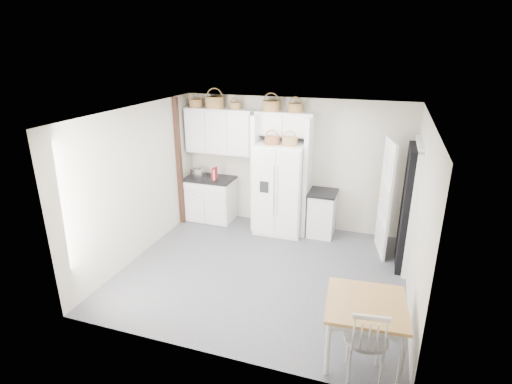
% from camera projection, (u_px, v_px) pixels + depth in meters
% --- Properties ---
extents(floor, '(4.50, 4.50, 0.00)m').
position_uv_depth(floor, '(263.00, 271.00, 6.61)').
color(floor, '#3D3D42').
rests_on(floor, ground).
extents(ceiling, '(4.50, 4.50, 0.00)m').
position_uv_depth(ceiling, '(264.00, 113.00, 5.71)').
color(ceiling, white).
rests_on(ceiling, wall_back).
extents(wall_back, '(4.50, 0.00, 4.50)m').
position_uv_depth(wall_back, '(293.00, 164.00, 7.94)').
color(wall_back, beige).
rests_on(wall_back, floor).
extents(wall_left, '(0.00, 4.00, 4.00)m').
position_uv_depth(wall_left, '(138.00, 183.00, 6.83)').
color(wall_left, beige).
rests_on(wall_left, floor).
extents(wall_right, '(0.00, 4.00, 4.00)m').
position_uv_depth(wall_right, '(419.00, 216.00, 5.49)').
color(wall_right, beige).
rests_on(wall_right, floor).
extents(refrigerator, '(0.92, 0.74, 1.79)m').
position_uv_depth(refrigerator, '(281.00, 189.00, 7.77)').
color(refrigerator, white).
rests_on(refrigerator, floor).
extents(base_cab_left, '(0.96, 0.61, 0.89)m').
position_uv_depth(base_cab_left, '(211.00, 199.00, 8.47)').
color(base_cab_left, white).
rests_on(base_cab_left, floor).
extents(base_cab_right, '(0.48, 0.58, 0.85)m').
position_uv_depth(base_cab_right, '(322.00, 214.00, 7.78)').
color(base_cab_right, white).
rests_on(base_cab_right, floor).
extents(dining_table, '(0.97, 0.97, 0.75)m').
position_uv_depth(dining_table, '(364.00, 330.00, 4.68)').
color(dining_table, olive).
rests_on(dining_table, floor).
extents(windsor_chair, '(0.53, 0.50, 0.98)m').
position_uv_depth(windsor_chair, '(366.00, 339.00, 4.36)').
color(windsor_chair, white).
rests_on(windsor_chair, floor).
extents(counter_left, '(1.00, 0.65, 0.04)m').
position_uv_depth(counter_left, '(210.00, 178.00, 8.31)').
color(counter_left, black).
rests_on(counter_left, base_cab_left).
extents(counter_right, '(0.52, 0.62, 0.04)m').
position_uv_depth(counter_right, '(323.00, 193.00, 7.62)').
color(counter_right, black).
rests_on(counter_right, base_cab_right).
extents(toaster, '(0.26, 0.15, 0.18)m').
position_uv_depth(toaster, '(197.00, 173.00, 8.33)').
color(toaster, silver).
rests_on(toaster, counter_left).
extents(cookbook_red, '(0.07, 0.17, 0.25)m').
position_uv_depth(cookbook_red, '(215.00, 174.00, 8.15)').
color(cookbook_red, maroon).
rests_on(cookbook_red, counter_left).
extents(cookbook_cream, '(0.05, 0.15, 0.22)m').
position_uv_depth(cookbook_cream, '(214.00, 174.00, 8.16)').
color(cookbook_cream, beige).
rests_on(cookbook_cream, counter_left).
extents(basket_upper_a, '(0.27, 0.27, 0.15)m').
position_uv_depth(basket_upper_a, '(196.00, 103.00, 8.00)').
color(basket_upper_a, brown).
rests_on(basket_upper_a, upper_cabinet).
extents(basket_upper_b, '(0.38, 0.38, 0.22)m').
position_uv_depth(basket_upper_b, '(215.00, 102.00, 7.86)').
color(basket_upper_b, brown).
rests_on(basket_upper_b, upper_cabinet).
extents(basket_upper_c, '(0.22, 0.22, 0.13)m').
position_uv_depth(basket_upper_c, '(235.00, 106.00, 7.75)').
color(basket_upper_c, brown).
rests_on(basket_upper_c, upper_cabinet).
extents(basket_bridge_a, '(0.34, 0.34, 0.19)m').
position_uv_depth(basket_bridge_a, '(271.00, 106.00, 7.52)').
color(basket_bridge_a, brown).
rests_on(basket_bridge_a, bridge_cabinet).
extents(basket_bridge_b, '(0.28, 0.28, 0.16)m').
position_uv_depth(basket_bridge_b, '(295.00, 108.00, 7.39)').
color(basket_bridge_b, brown).
rests_on(basket_bridge_b, bridge_cabinet).
extents(basket_fridge_a, '(0.28, 0.28, 0.15)m').
position_uv_depth(basket_fridge_a, '(272.00, 140.00, 7.40)').
color(basket_fridge_a, brown).
rests_on(basket_fridge_a, refrigerator).
extents(basket_fridge_b, '(0.28, 0.28, 0.15)m').
position_uv_depth(basket_fridge_b, '(290.00, 142.00, 7.30)').
color(basket_fridge_b, brown).
rests_on(basket_fridge_b, refrigerator).
extents(upper_cabinet, '(1.40, 0.34, 0.90)m').
position_uv_depth(upper_cabinet, '(220.00, 131.00, 8.03)').
color(upper_cabinet, white).
rests_on(upper_cabinet, wall_back).
extents(bridge_cabinet, '(1.12, 0.34, 0.45)m').
position_uv_depth(bridge_cabinet, '(285.00, 124.00, 7.55)').
color(bridge_cabinet, white).
rests_on(bridge_cabinet, wall_back).
extents(fridge_panel_left, '(0.08, 0.60, 2.30)m').
position_uv_depth(fridge_panel_left, '(257.00, 172.00, 7.92)').
color(fridge_panel_left, white).
rests_on(fridge_panel_left, floor).
extents(fridge_panel_right, '(0.08, 0.60, 2.30)m').
position_uv_depth(fridge_panel_right, '(308.00, 177.00, 7.62)').
color(fridge_panel_right, white).
rests_on(fridge_panel_right, floor).
extents(trim_post, '(0.09, 0.09, 2.60)m').
position_uv_depth(trim_post, '(179.00, 163.00, 8.02)').
color(trim_post, black).
rests_on(trim_post, floor).
extents(doorway_void, '(0.18, 0.85, 2.05)m').
position_uv_depth(doorway_void, '(408.00, 208.00, 6.50)').
color(doorway_void, black).
rests_on(doorway_void, floor).
extents(door_slab, '(0.21, 0.79, 2.05)m').
position_uv_depth(door_slab, '(385.00, 198.00, 6.91)').
color(door_slab, white).
rests_on(door_slab, floor).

